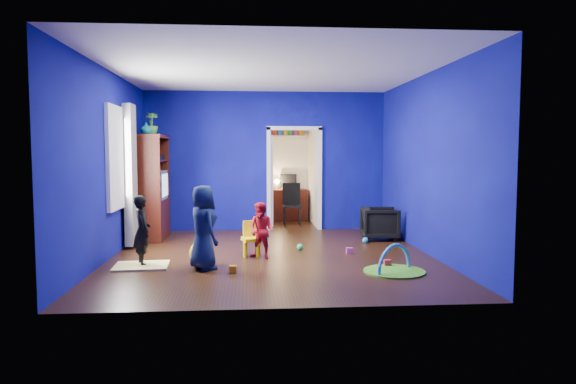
{
  "coord_description": "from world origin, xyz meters",
  "views": [
    {
      "loc": [
        -0.36,
        -8.01,
        1.64
      ],
      "look_at": [
        0.29,
        0.4,
        0.98
      ],
      "focal_mm": 32.0,
      "sensor_mm": 36.0,
      "label": 1
    }
  ],
  "objects": [
    {
      "name": "tv_armoire",
      "position": [
        -2.21,
        1.82,
        0.98
      ],
      "size": [
        0.58,
        1.14,
        1.96
      ],
      "primitive_type": "cube",
      "color": "#3A1609",
      "rests_on": "floor"
    },
    {
      "name": "toy_1",
      "position": [
        1.74,
        1.03,
        0.06
      ],
      "size": [
        0.11,
        0.11,
        0.11
      ],
      "primitive_type": "sphere",
      "color": "#2590D6",
      "rests_on": "floor"
    },
    {
      "name": "yellow_blanket",
      "position": [
        -1.9,
        -0.63,
        0.01
      ],
      "size": [
        0.79,
        0.65,
        0.03
      ],
      "primitive_type": "cube",
      "rotation": [
        0.0,
        0.0,
        0.07
      ],
      "color": "#F2E07A",
      "rests_on": "floor"
    },
    {
      "name": "toy_3",
      "position": [
        0.49,
        0.45,
        0.06
      ],
      "size": [
        0.11,
        0.11,
        0.11
      ],
      "primitive_type": "sphere",
      "color": "green",
      "rests_on": "floor"
    },
    {
      "name": "desk_lamp",
      "position": [
        0.32,
        4.32,
        0.93
      ],
      "size": [
        0.14,
        0.14,
        0.14
      ],
      "primitive_type": "sphere",
      "color": "#FFD88C",
      "rests_on": "study_desk"
    },
    {
      "name": "book_shelf",
      "position": [
        0.6,
        4.37,
        2.02
      ],
      "size": [
        0.88,
        0.24,
        0.04
      ],
      "primitive_type": "cube",
      "color": "white",
      "rests_on": "study_desk"
    },
    {
      "name": "wall_back",
      "position": [
        0.0,
        2.75,
        1.45
      ],
      "size": [
        5.0,
        0.02,
        2.9
      ],
      "primitive_type": "cube",
      "color": "#0A096B",
      "rests_on": "floor"
    },
    {
      "name": "window_left",
      "position": [
        -2.48,
        0.35,
        1.55
      ],
      "size": [
        0.03,
        0.95,
        1.55
      ],
      "primitive_type": "cube",
      "color": "white",
      "rests_on": "wall_left"
    },
    {
      "name": "folding_chair",
      "position": [
        0.6,
        3.3,
        0.46
      ],
      "size": [
        0.4,
        0.4,
        0.92
      ],
      "primitive_type": "cube",
      "color": "black",
      "rests_on": "floor"
    },
    {
      "name": "alcove",
      "position": [
        0.6,
        3.62,
        1.25
      ],
      "size": [
        1.0,
        1.75,
        2.5
      ],
      "primitive_type": null,
      "color": "silver",
      "rests_on": "floor"
    },
    {
      "name": "kid_chair",
      "position": [
        -0.32,
        0.02,
        0.25
      ],
      "size": [
        0.35,
        0.35,
        0.5
      ],
      "primitive_type": "cube",
      "rotation": [
        0.0,
        0.0,
        0.29
      ],
      "color": "yellow",
      "rests_on": "floor"
    },
    {
      "name": "vase",
      "position": [
        -2.21,
        1.52,
        2.07
      ],
      "size": [
        0.23,
        0.23,
        0.22
      ],
      "primitive_type": "imported",
      "rotation": [
        0.0,
        0.0,
        0.11
      ],
      "color": "#0C5E66",
      "rests_on": "tv_armoire"
    },
    {
      "name": "crt_tv",
      "position": [
        -2.17,
        1.82,
        1.02
      ],
      "size": [
        0.46,
        0.7,
        0.54
      ],
      "primitive_type": "cube",
      "color": "silver",
      "rests_on": "tv_armoire"
    },
    {
      "name": "potted_plant",
      "position": [
        -2.21,
        2.04,
        2.18
      ],
      "size": [
        0.28,
        0.28,
        0.44
      ],
      "primitive_type": "imported",
      "rotation": [
        0.0,
        0.0,
        0.14
      ],
      "color": "#3D8F34",
      "rests_on": "tv_armoire"
    },
    {
      "name": "armchair",
      "position": [
        2.1,
        1.38,
        0.3
      ],
      "size": [
        0.72,
        0.7,
        0.61
      ],
      "primitive_type": "imported",
      "rotation": [
        0.0,
        0.0,
        1.49
      ],
      "color": "black",
      "rests_on": "floor"
    },
    {
      "name": "desk_monitor",
      "position": [
        0.6,
        4.38,
        0.95
      ],
      "size": [
        0.4,
        0.05,
        0.32
      ],
      "primitive_type": "cube",
      "color": "black",
      "rests_on": "study_desk"
    },
    {
      "name": "child_black",
      "position": [
        -1.9,
        -0.53,
        0.51
      ],
      "size": [
        0.38,
        0.44,
        1.02
      ],
      "primitive_type": "imported",
      "rotation": [
        0.0,
        0.0,
        2.01
      ],
      "color": "black",
      "rests_on": "floor"
    },
    {
      "name": "toy_arch",
      "position": [
        1.62,
        -1.22,
        0.02
      ],
      "size": [
        0.62,
        0.51,
        0.75
      ],
      "primitive_type": "torus",
      "rotation": [
        1.57,
        0.0,
        0.68
      ],
      "color": "#3F8CD8",
      "rests_on": "floor"
    },
    {
      "name": "wall_left",
      "position": [
        -2.5,
        0.0,
        1.45
      ],
      "size": [
        0.02,
        5.5,
        2.9
      ],
      "primitive_type": "cube",
      "color": "#0A096B",
      "rests_on": "floor"
    },
    {
      "name": "toddler_red",
      "position": [
        -0.17,
        -0.18,
        0.44
      ],
      "size": [
        0.53,
        0.5,
        0.87
      ],
      "primitive_type": "imported",
      "rotation": [
        0.0,
        0.0,
        -0.54
      ],
      "color": "red",
      "rests_on": "floor"
    },
    {
      "name": "toy_4",
      "position": [
        1.26,
        0.07,
        0.05
      ],
      "size": [
        0.1,
        0.08,
        0.1
      ],
      "primitive_type": "cube",
      "color": "#C54A91",
      "rests_on": "floor"
    },
    {
      "name": "study_desk",
      "position": [
        0.6,
        4.26,
        0.38
      ],
      "size": [
        0.88,
        0.44,
        0.75
      ],
      "primitive_type": "cube",
      "color": "#3D140A",
      "rests_on": "floor"
    },
    {
      "name": "child_navy",
      "position": [
        -1.0,
        -0.85,
        0.59
      ],
      "size": [
        0.61,
        0.69,
        1.18
      ],
      "primitive_type": "imported",
      "rotation": [
        0.0,
        0.0,
        2.07
      ],
      "color": "#10153B",
      "rests_on": "floor"
    },
    {
      "name": "floor",
      "position": [
        0.0,
        0.0,
        0.0
      ],
      "size": [
        5.0,
        5.5,
        0.01
      ],
      "primitive_type": "cube",
      "color": "black",
      "rests_on": "ground"
    },
    {
      "name": "play_mat",
      "position": [
        1.62,
        -1.22,
        0.01
      ],
      "size": [
        0.84,
        0.84,
        0.02
      ],
      "primitive_type": "cylinder",
      "color": "#489B23",
      "rests_on": "floor"
    },
    {
      "name": "ceiling",
      "position": [
        0.0,
        0.0,
        2.9
      ],
      "size": [
        5.0,
        5.5,
        0.01
      ],
      "primitive_type": "cube",
      "color": "white",
      "rests_on": "wall_back"
    },
    {
      "name": "toy_2",
      "position": [
        -0.58,
        -1.1,
        0.05
      ],
      "size": [
        0.1,
        0.08,
        0.1
      ],
      "primitive_type": "cube",
      "color": "orange",
      "rests_on": "floor"
    },
    {
      "name": "curtain",
      "position": [
        -2.37,
        0.9,
        1.25
      ],
      "size": [
        0.14,
        0.42,
        2.4
      ],
      "primitive_type": "cube",
      "color": "slate",
      "rests_on": "floor"
    },
    {
      "name": "doorway",
      "position": [
        0.6,
        2.75,
        1.05
      ],
      "size": [
        1.16,
        0.1,
        2.1
      ],
      "primitive_type": "cube",
      "color": "white",
      "rests_on": "floor"
    },
    {
      "name": "wall_right",
      "position": [
        2.5,
        0.0,
        1.45
      ],
      "size": [
        0.02,
        5.5,
        2.9
      ],
      "primitive_type": "cube",
      "color": "#0A096B",
      "rests_on": "floor"
    },
    {
      "name": "wall_front",
      "position": [
        0.0,
        -2.75,
        1.45
      ],
      "size": [
        5.0,
        0.02,
        2.9
      ],
      "primitive_type": "cube",
      "color": "#0A096B",
      "rests_on": "floor"
    },
    {
      "name": "hopper_ball",
      "position": [
        -1.05,
        -0.6,
        0.18
      ],
      "size": [
        0.36,
        0.36,
        0.36
      ],
      "primitive_type": "sphere",
      "color": "yellow",
      "rests_on": "floor"
    },
    {
      "name": "toy_0",
      "position": [
        1.62,
        -0.89,
        0.05
      ],
      "size": [
        0.1,
        0.08,
        0.1
      ],
      "primitive_type": "cube",
      "color": "red",
      "rests_on": "floor"
    }
  ]
}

